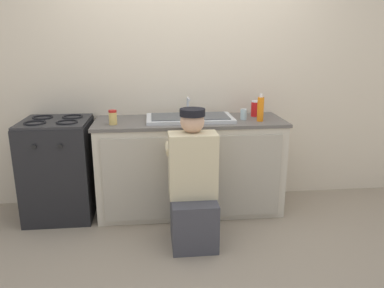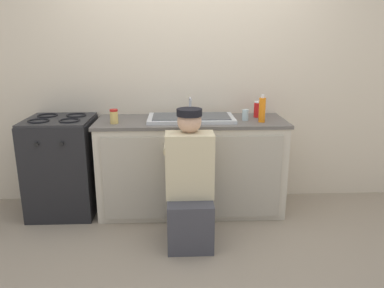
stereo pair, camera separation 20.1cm
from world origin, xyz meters
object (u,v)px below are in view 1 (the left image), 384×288
Objects in this scene: soap_bottle_orange at (260,109)px; soda_cup_red at (255,109)px; water_glass at (244,114)px; sink_double_basin at (190,118)px; stove_range at (59,168)px; condiment_jar at (113,117)px; plumber_person at (193,189)px.

soda_cup_red is at bearing 86.44° from soap_bottle_orange.
sink_double_basin is at bearing 174.77° from water_glass.
stove_range is 7.30× the size of condiment_jar.
water_glass is at bearing 148.61° from soap_bottle_orange.
soap_bottle_orange is at bearing -3.87° from stove_range.
condiment_jar is (-0.65, 0.50, 0.50)m from plumber_person.
soap_bottle_orange is 0.23m from soda_cup_red.
water_glass is at bearing 47.59° from plumber_person.
plumber_person is at bearing -133.15° from soda_cup_red.
sink_double_basin is at bearing -171.46° from soda_cup_red.
sink_double_basin is 8.00× the size of water_glass.
sink_double_basin is 5.26× the size of soda_cup_red.
condiment_jar is (-0.69, -0.13, 0.05)m from sink_double_basin.
sink_double_basin is 0.50m from water_glass.
soap_bottle_orange is (0.64, -0.13, 0.09)m from sink_double_basin.
sink_double_basin is at bearing 168.62° from soap_bottle_orange.
stove_range is 1.94m from soap_bottle_orange.
soap_bottle_orange is 1.64× the size of soda_cup_red.
sink_double_basin is 0.66m from soap_bottle_orange.
sink_double_basin reaches higher than soda_cup_red.
condiment_jar is at bearing 142.44° from plumber_person.
stove_range is at bearing -179.90° from sink_double_basin.
plumber_person reaches higher than sink_double_basin.
stove_range is 9.35× the size of water_glass.
plumber_person reaches higher than soda_cup_red.
plumber_person is (-0.04, -0.64, -0.46)m from sink_double_basin.
soda_cup_red is (0.65, 0.10, 0.06)m from sink_double_basin.
plumber_person is at bearing -28.08° from stove_range.
soda_cup_red is 1.52× the size of water_glass.
plumber_person is 8.63× the size of condiment_jar.
soap_bottle_orange is at bearing 0.17° from condiment_jar.
plumber_person reaches higher than condiment_jar.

